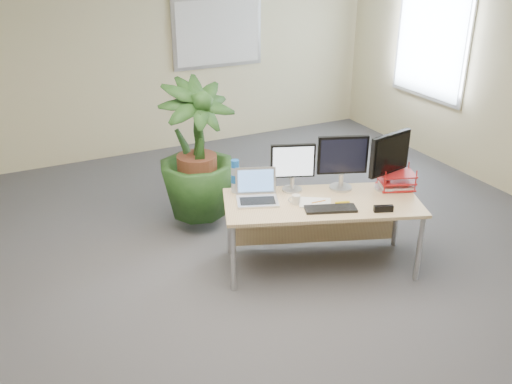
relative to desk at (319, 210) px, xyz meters
name	(u,v)px	position (x,y,z in m)	size (l,w,h in m)	color
floor	(274,307)	(-0.70, -0.47, -0.52)	(8.00, 8.00, 0.00)	#45454A
back_wall	(131,54)	(-0.70, 3.53, 0.83)	(7.00, 0.04, 2.70)	beige
whiteboard	(218,32)	(0.50, 3.49, 1.03)	(1.30, 0.04, 0.95)	silver
window	(431,38)	(2.77, 1.83, 1.03)	(0.04, 1.30, 1.55)	silver
desk	(319,210)	(0.00, 0.00, 0.00)	(1.85, 1.27, 0.66)	tan
floor_plant	(197,159)	(-0.73, 1.13, 0.23)	(0.84, 0.84, 1.50)	#193914
monitor_left	(293,165)	(-0.16, 0.23, 0.39)	(0.39, 0.18, 0.44)	#B0B0B4
monitor_right	(342,159)	(0.26, 0.07, 0.43)	(0.44, 0.21, 0.50)	#B0B0B4
monitor_dark	(390,158)	(0.63, -0.12, 0.44)	(0.48, 0.22, 0.53)	#B0B0B4
laptop	(257,193)	(-0.53, 0.20, 0.20)	(0.45, 0.42, 0.26)	silver
keyboard	(331,209)	(-0.06, -0.26, 0.15)	(0.44, 0.15, 0.02)	black
coffee_mug	(296,200)	(-0.27, -0.03, 0.18)	(0.11, 0.07, 0.08)	silver
spiral_notebook	(315,203)	(-0.11, -0.10, 0.14)	(0.27, 0.20, 0.01)	white
orange_pen	(319,202)	(-0.08, -0.11, 0.15)	(0.01, 0.01, 0.13)	orange
yellow_highlighter	(342,202)	(0.10, -0.19, 0.14)	(0.02, 0.02, 0.13)	yellow
water_bottle	(235,177)	(-0.63, 0.43, 0.28)	(0.08, 0.08, 0.31)	#ADB9CB
letter_tray	(396,181)	(0.72, -0.15, 0.20)	(0.37, 0.33, 0.15)	red
stapler	(383,209)	(0.32, -0.48, 0.16)	(0.16, 0.04, 0.05)	black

